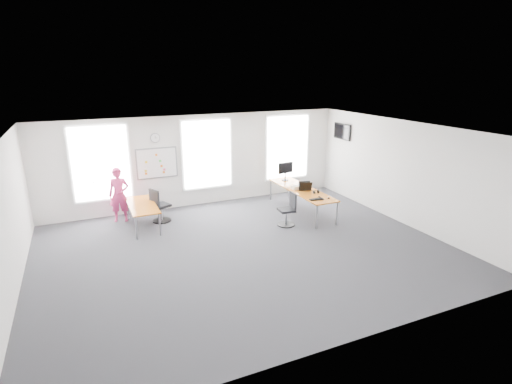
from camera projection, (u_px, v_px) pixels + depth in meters
name	position (u px, v px, depth m)	size (l,w,h in m)	color
floor	(245.00, 250.00, 10.08)	(10.00, 10.00, 0.00)	#2C2C32
ceiling	(244.00, 132.00, 9.20)	(10.00, 10.00, 0.00)	white
wall_back	(198.00, 161.00, 13.13)	(10.00, 10.00, 0.00)	white
wall_front	(344.00, 264.00, 6.15)	(10.00, 10.00, 0.00)	white
wall_left	(6.00, 225.00, 7.69)	(10.00, 10.00, 0.00)	white
wall_right	(403.00, 173.00, 11.59)	(10.00, 10.00, 0.00)	white
window_left	(101.00, 163.00, 11.87)	(1.60, 0.06, 2.20)	white
window_mid	(207.00, 154.00, 13.16)	(1.60, 0.06, 2.20)	white
window_right	(287.00, 147.00, 14.33)	(1.60, 0.06, 2.20)	white
desk_right	(301.00, 190.00, 12.66)	(0.82, 3.07, 0.75)	#D35C1A
desk_left	(142.00, 206.00, 11.42)	(0.74, 1.85, 0.68)	#D35C1A
chair_right	(288.00, 211.00, 11.61)	(0.52, 0.52, 0.97)	black
chair_left	(159.00, 207.00, 11.86)	(0.62, 0.62, 1.03)	black
person	(119.00, 195.00, 11.81)	(0.60, 0.39, 1.64)	#C42E67
whiteboard	(157.00, 163.00, 12.56)	(1.20, 0.03, 0.90)	white
wall_clock	(155.00, 138.00, 12.33)	(0.30, 0.30, 0.04)	gray
tv	(342.00, 131.00, 13.95)	(0.06, 0.90, 0.55)	black
keyboard	(317.00, 199.00, 11.60)	(0.42, 0.15, 0.02)	black
mouse	(329.00, 198.00, 11.67)	(0.07, 0.11, 0.04)	black
lens_cap	(319.00, 197.00, 11.88)	(0.06, 0.06, 0.01)	black
headphones	(316.00, 192.00, 12.17)	(0.18, 0.10, 0.11)	black
laptop_sleeve	(305.00, 186.00, 12.41)	(0.38, 0.29, 0.30)	black
paper_stack	(297.00, 187.00, 12.63)	(0.31, 0.23, 0.11)	#F3E0C1
monitor	(286.00, 170.00, 13.51)	(0.57, 0.23, 0.63)	black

